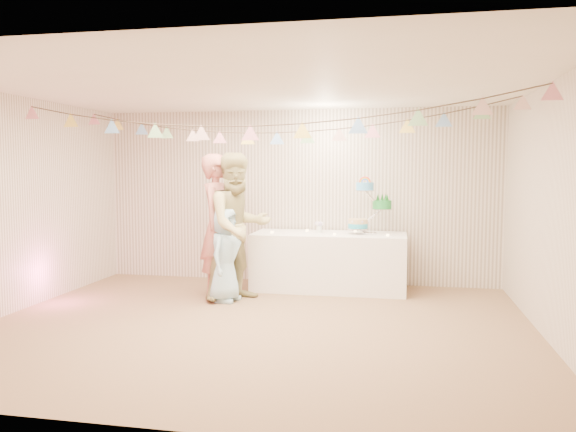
% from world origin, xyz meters
% --- Properties ---
extents(floor, '(6.00, 6.00, 0.00)m').
position_xyz_m(floor, '(0.00, 0.00, 0.00)').
color(floor, brown).
rests_on(floor, ground).
extents(ceiling, '(6.00, 6.00, 0.00)m').
position_xyz_m(ceiling, '(0.00, 0.00, 2.60)').
color(ceiling, silver).
rests_on(ceiling, ground).
extents(back_wall, '(6.00, 6.00, 0.00)m').
position_xyz_m(back_wall, '(0.00, 2.50, 1.30)').
color(back_wall, silver).
rests_on(back_wall, ground).
extents(front_wall, '(6.00, 6.00, 0.00)m').
position_xyz_m(front_wall, '(0.00, -2.50, 1.30)').
color(front_wall, silver).
rests_on(front_wall, ground).
extents(left_wall, '(5.00, 5.00, 0.00)m').
position_xyz_m(left_wall, '(-3.00, 0.00, 1.30)').
color(left_wall, silver).
rests_on(left_wall, ground).
extents(right_wall, '(5.00, 5.00, 0.00)m').
position_xyz_m(right_wall, '(3.00, 0.00, 1.30)').
color(right_wall, silver).
rests_on(right_wall, ground).
extents(table, '(2.15, 0.86, 0.81)m').
position_xyz_m(table, '(0.56, 2.01, 0.40)').
color(table, white).
rests_on(table, floor).
extents(cake_stand, '(0.67, 0.39, 0.75)m').
position_xyz_m(cake_stand, '(1.11, 2.06, 1.12)').
color(cake_stand, silver).
rests_on(cake_stand, table).
extents(cake_bottom, '(0.31, 0.31, 0.15)m').
position_xyz_m(cake_bottom, '(0.96, 2.00, 0.84)').
color(cake_bottom, '#2AA7C6').
rests_on(cake_bottom, cake_stand).
extents(cake_middle, '(0.27, 0.27, 0.22)m').
position_xyz_m(cake_middle, '(1.29, 2.15, 1.11)').
color(cake_middle, '#1C8434').
rests_on(cake_middle, cake_stand).
extents(cake_top_tier, '(0.25, 0.25, 0.19)m').
position_xyz_m(cake_top_tier, '(1.05, 2.03, 1.38)').
color(cake_top_tier, '#4DABF2').
rests_on(cake_top_tier, cake_stand).
extents(platter, '(0.33, 0.33, 0.02)m').
position_xyz_m(platter, '(0.03, 1.96, 0.76)').
color(platter, white).
rests_on(platter, table).
extents(posy, '(0.14, 0.14, 0.16)m').
position_xyz_m(posy, '(0.41, 2.06, 0.83)').
color(posy, white).
rests_on(posy, table).
extents(person_adult_a, '(0.53, 0.75, 1.92)m').
position_xyz_m(person_adult_a, '(-0.86, 1.34, 0.96)').
color(person_adult_a, '#C17164').
rests_on(person_adult_a, floor).
extents(person_adult_b, '(1.18, 1.18, 1.93)m').
position_xyz_m(person_adult_b, '(-0.54, 1.17, 0.96)').
color(person_adult_b, tan).
rests_on(person_adult_b, floor).
extents(person_child, '(0.50, 0.66, 1.22)m').
position_xyz_m(person_child, '(-0.68, 1.04, 0.61)').
color(person_child, '#9ECBDF').
rests_on(person_child, floor).
extents(bunting_back, '(5.60, 1.10, 0.40)m').
position_xyz_m(bunting_back, '(0.00, 1.10, 2.35)').
color(bunting_back, pink).
rests_on(bunting_back, ceiling).
extents(bunting_front, '(5.60, 0.90, 0.36)m').
position_xyz_m(bunting_front, '(0.00, -0.20, 2.32)').
color(bunting_front, '#72A5E5').
rests_on(bunting_front, ceiling).
extents(tealight_0, '(0.04, 0.04, 0.03)m').
position_xyz_m(tealight_0, '(-0.24, 1.86, 0.82)').
color(tealight_0, '#FFD88C').
rests_on(tealight_0, table).
extents(tealight_1, '(0.04, 0.04, 0.03)m').
position_xyz_m(tealight_1, '(0.21, 2.19, 0.82)').
color(tealight_1, '#FFD88C').
rests_on(tealight_1, table).
extents(tealight_2, '(0.04, 0.04, 0.03)m').
position_xyz_m(tealight_2, '(0.66, 1.79, 0.82)').
color(tealight_2, '#FFD88C').
rests_on(tealight_2, table).
extents(tealight_3, '(0.04, 0.04, 0.03)m').
position_xyz_m(tealight_3, '(0.91, 2.23, 0.82)').
color(tealight_3, '#FFD88C').
rests_on(tealight_3, table).
extents(tealight_4, '(0.04, 0.04, 0.03)m').
position_xyz_m(tealight_4, '(1.38, 1.83, 0.82)').
color(tealight_4, '#FFD88C').
rests_on(tealight_4, table).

